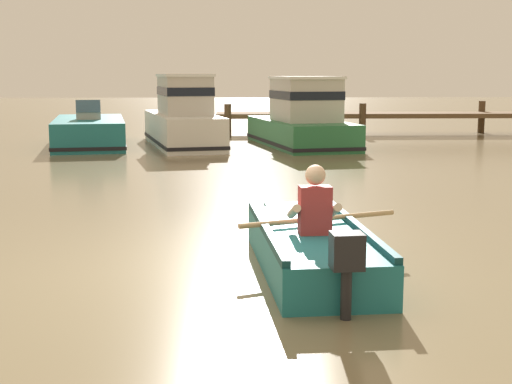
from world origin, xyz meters
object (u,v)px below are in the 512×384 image
at_px(moored_boat_teal, 90,133).
at_px(moored_boat_green, 302,121).
at_px(rowboat_with_person, 311,246).
at_px(moored_boat_white, 183,120).

bearing_deg(moored_boat_teal, moored_boat_green, -3.15).
height_order(moored_boat_teal, moored_boat_green, moored_boat_green).
height_order(rowboat_with_person, moored_boat_green, moored_boat_green).
height_order(moored_boat_white, moored_boat_green, moored_boat_white).
xyz_separation_m(rowboat_with_person, moored_boat_teal, (-5.10, 14.22, 0.14)).
distance_m(moored_boat_teal, moored_boat_green, 6.43).
relative_size(rowboat_with_person, moored_boat_green, 0.66).
bearing_deg(moored_boat_white, moored_boat_green, -2.25).
xyz_separation_m(rowboat_with_person, moored_boat_green, (1.31, 13.86, 0.51)).
distance_m(moored_boat_white, moored_boat_green, 3.57).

